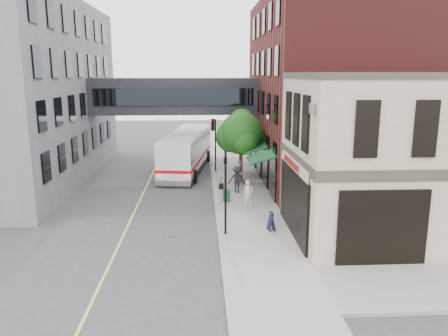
{
  "coord_description": "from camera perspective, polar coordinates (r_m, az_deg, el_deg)",
  "views": [
    {
      "loc": [
        -0.84,
        -19.6,
        8.42
      ],
      "look_at": [
        0.43,
        4.09,
        3.24
      ],
      "focal_mm": 35.0,
      "sensor_mm": 36.0,
      "label": 1
    }
  ],
  "objects": [
    {
      "name": "sidewalk_main",
      "position": [
        34.73,
        1.71,
        -1.59
      ],
      "size": [
        4.0,
        60.0,
        0.15
      ],
      "primitive_type": "cube",
      "color": "gray",
      "rests_on": "ground"
    },
    {
      "name": "lane_marking",
      "position": [
        31.05,
        -10.68,
        -3.62
      ],
      "size": [
        0.12,
        40.0,
        0.01
      ],
      "primitive_type": "cube",
      "color": "#D8CC4C",
      "rests_on": "ground"
    },
    {
      "name": "corner_building",
      "position": [
        24.09,
        21.03,
        1.43
      ],
      "size": [
        10.19,
        8.12,
        8.45
      ],
      "color": "tan",
      "rests_on": "ground"
    },
    {
      "name": "skyway_bridge",
      "position": [
        37.71,
        -6.44,
        9.33
      ],
      "size": [
        14.0,
        3.18,
        3.0
      ],
      "color": "black",
      "rests_on": "ground"
    },
    {
      "name": "pedestrian_c",
      "position": [
        30.66,
        1.71,
        -1.51
      ],
      "size": [
        1.28,
        0.8,
        1.89
      ],
      "primitive_type": "imported",
      "rotation": [
        0.0,
        0.0,
        -0.09
      ],
      "color": "black",
      "rests_on": "sidewalk_main"
    },
    {
      "name": "bus",
      "position": [
        38.29,
        -4.9,
        2.43
      ],
      "size": [
        4.44,
        12.69,
        3.34
      ],
      "color": "white",
      "rests_on": "ground"
    },
    {
      "name": "sandwich_board",
      "position": [
        23.71,
        6.2,
        -6.9
      ],
      "size": [
        0.4,
        0.58,
        0.99
      ],
      "primitive_type": "cube",
      "rotation": [
        0.0,
        0.0,
        0.08
      ],
      "color": "black",
      "rests_on": "sidewalk_main"
    },
    {
      "name": "pedestrian_b",
      "position": [
        32.87,
        2.18,
        -0.62
      ],
      "size": [
        1.08,
        0.98,
        1.83
      ],
      "primitive_type": "imported",
      "rotation": [
        0.0,
        0.0,
        0.38
      ],
      "color": "#CE859B",
      "rests_on": "sidewalk_main"
    },
    {
      "name": "pedestrian_a",
      "position": [
        27.24,
        3.19,
        -3.45
      ],
      "size": [
        0.73,
        0.57,
        1.75
      ],
      "primitive_type": "imported",
      "rotation": [
        0.0,
        0.0,
        0.27
      ],
      "color": "silver",
      "rests_on": "sidewalk_main"
    },
    {
      "name": "street_tree",
      "position": [
        33.26,
        2.2,
        4.52
      ],
      "size": [
        3.8,
        3.2,
        5.6
      ],
      "color": "#382619",
      "rests_on": "sidewalk_main"
    },
    {
      "name": "brick_building",
      "position": [
        36.27,
        14.49,
        9.67
      ],
      "size": [
        13.76,
        18.0,
        14.0
      ],
      "color": "#551D1A",
      "rests_on": "ground"
    },
    {
      "name": "traffic_signal_near",
      "position": [
        22.3,
        0.12,
        -1.79
      ],
      "size": [
        0.44,
        0.22,
        4.6
      ],
      "color": "black",
      "rests_on": "sidewalk_main"
    },
    {
      "name": "ground",
      "position": [
        21.35,
        -0.58,
        -10.92
      ],
      "size": [
        120.0,
        120.0,
        0.0
      ],
      "primitive_type": "plane",
      "color": "#38383A",
      "rests_on": "ground"
    },
    {
      "name": "traffic_signal_far",
      "position": [
        36.96,
        -1.34,
        4.42
      ],
      "size": [
        0.53,
        0.28,
        4.5
      ],
      "color": "black",
      "rests_on": "sidewalk_main"
    },
    {
      "name": "street_sign_pole",
      "position": [
        27.4,
        -0.41,
        -1.37
      ],
      "size": [
        0.08,
        0.75,
        3.0
      ],
      "color": "gray",
      "rests_on": "sidewalk_main"
    },
    {
      "name": "newspaper_box",
      "position": [
        28.56,
        0.35,
        -3.64
      ],
      "size": [
        0.49,
        0.46,
        0.83
      ],
      "primitive_type": "cube",
      "rotation": [
        0.0,
        0.0,
        0.25
      ],
      "color": "#125126",
      "rests_on": "sidewalk_main"
    }
  ]
}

